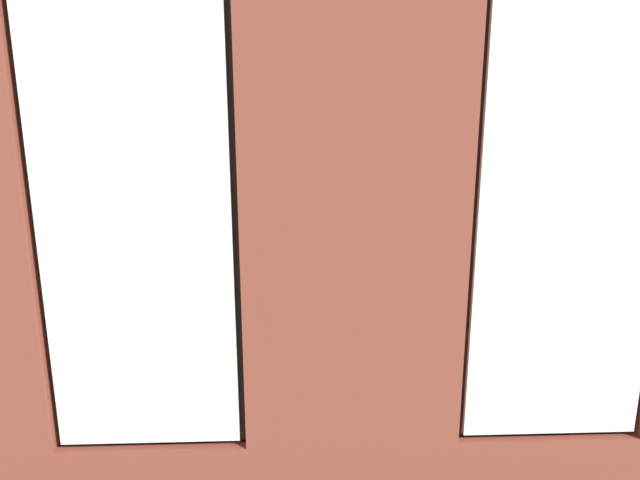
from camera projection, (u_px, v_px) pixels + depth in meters
name	position (u px, v px, depth m)	size (l,w,h in m)	color
ground_plane	(324.00, 335.00, 5.74)	(6.42, 6.16, 0.10)	brown
brick_wall_with_windows	(355.00, 201.00, 2.67)	(5.82, 0.30, 3.52)	brown
couch_by_window	(264.00, 419.00, 3.65)	(2.01, 0.87, 0.80)	black
couch_left	(594.00, 318.00, 5.15)	(0.91, 1.99, 0.80)	black
coffee_table	(304.00, 301.00, 5.37)	(1.39, 0.76, 0.44)	#A87547
cup_ceramic	(284.00, 287.00, 5.43)	(0.08, 0.08, 0.10)	silver
candle_jar	(317.00, 293.00, 5.24)	(0.08, 0.08, 0.12)	#B7333D
table_plant_small	(254.00, 286.00, 5.20)	(0.15, 0.15, 0.24)	gray
remote_silver	(304.00, 294.00, 5.35)	(0.05, 0.17, 0.02)	#B2B2B7
remote_gray	(347.00, 288.00, 5.50)	(0.05, 0.17, 0.02)	#59595B
media_console	(29.00, 317.00, 5.37)	(1.22, 0.42, 0.50)	black
tv_flatscreen	(20.00, 242.00, 5.20)	(1.19, 0.20, 0.83)	black
papasan_chair	(262.00, 231.00, 7.54)	(1.07, 1.07, 0.68)	olive
potted_plant_by_left_couch	(494.00, 258.00, 6.49)	(0.38, 0.38, 0.62)	gray
potted_plant_corner_near_left	(509.00, 200.00, 7.63)	(0.85, 0.93, 1.24)	brown
potted_plant_foreground_right	(127.00, 216.00, 7.43)	(0.79, 0.75, 1.17)	#9E5638
potted_plant_beside_window_right	(23.00, 391.00, 3.43)	(0.53, 0.53, 0.90)	gray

